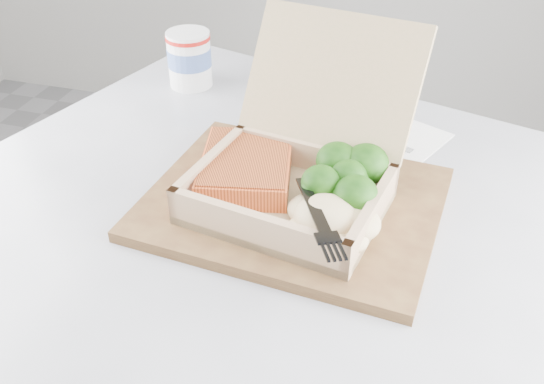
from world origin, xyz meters
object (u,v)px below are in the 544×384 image
(cafe_table, at_px, (249,314))
(takeout_container, at_px, (302,158))
(serving_tray, at_px, (293,203))
(paper_cup, at_px, (189,57))

(cafe_table, distance_m, takeout_container, 0.24)
(serving_tray, height_order, takeout_container, takeout_container)
(serving_tray, xyz_separation_m, paper_cup, (-0.23, 0.26, 0.04))
(serving_tray, height_order, paper_cup, paper_cup)
(cafe_table, xyz_separation_m, paper_cup, (-0.18, 0.27, 0.22))
(cafe_table, bearing_deg, takeout_container, 25.55)
(cafe_table, height_order, paper_cup, paper_cup)
(serving_tray, relative_size, takeout_container, 1.17)
(paper_cup, bearing_deg, cafe_table, -56.78)
(serving_tray, distance_m, takeout_container, 0.05)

